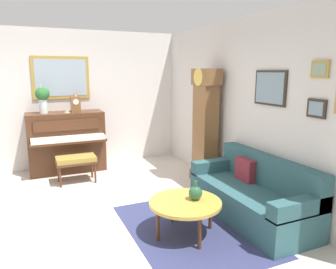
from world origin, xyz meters
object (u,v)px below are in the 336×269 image
at_px(grandfather_clock, 205,129).
at_px(teacup, 67,112).
at_px(piano, 67,142).
at_px(coffee_table, 185,204).
at_px(flower_vase, 43,97).
at_px(mantel_clock, 76,103).
at_px(green_jug, 195,193).
at_px(couch, 253,195).
at_px(piano_bench, 76,161).

relative_size(grandfather_clock, teacup, 17.50).
distance_m(piano, grandfather_clock, 2.77).
relative_size(coffee_table, flower_vase, 1.52).
distance_m(mantel_clock, green_jug, 3.48).
height_order(teacup, green_jug, teacup).
bearing_deg(teacup, piano, -166.88).
bearing_deg(green_jug, teacup, -160.58).
bearing_deg(flower_vase, teacup, 75.72).
relative_size(grandfather_clock, couch, 1.07).
height_order(mantel_clock, green_jug, mantel_clock).
distance_m(piano_bench, green_jug, 2.70).
height_order(grandfather_clock, mantel_clock, grandfather_clock).
xyz_separation_m(coffee_table, flower_vase, (-3.24, -1.38, 1.10)).
relative_size(piano_bench, mantel_clock, 1.84).
bearing_deg(green_jug, piano, -160.78).
distance_m(coffee_table, green_jug, 0.18).
bearing_deg(teacup, mantel_clock, 119.02).
xyz_separation_m(piano_bench, grandfather_clock, (0.88, 2.13, 0.56)).
xyz_separation_m(piano, grandfather_clock, (1.65, 2.19, 0.36)).
xyz_separation_m(couch, teacup, (-3.08, -2.04, 0.90)).
height_order(coffee_table, green_jug, green_jug).
xyz_separation_m(piano_bench, couch, (2.41, 2.00, -0.09)).
xyz_separation_m(piano, teacup, (0.11, 0.02, 0.61)).
xyz_separation_m(grandfather_clock, couch, (1.53, -0.13, -0.65)).
bearing_deg(couch, piano_bench, -140.24).
bearing_deg(grandfather_clock, teacup, -125.52).
xyz_separation_m(piano, coffee_table, (3.24, 1.00, -0.20)).
bearing_deg(green_jug, mantel_clock, -164.15).
bearing_deg(couch, grandfather_clock, 175.20).
distance_m(couch, green_jug, 0.96).
bearing_deg(grandfather_clock, coffee_table, -36.93).
xyz_separation_m(grandfather_clock, mantel_clock, (-1.65, -1.98, 0.39)).
bearing_deg(mantel_clock, piano_bench, -11.03).
distance_m(piano, green_jug, 3.44).
xyz_separation_m(couch, coffee_table, (0.06, -1.07, 0.09)).
bearing_deg(flower_vase, coffee_table, 23.07).
bearing_deg(mantel_clock, teacup, -60.98).
distance_m(coffee_table, teacup, 3.38).
bearing_deg(piano_bench, couch, 39.76).
height_order(piano_bench, green_jug, green_jug).
bearing_deg(piano, teacup, 13.12).
bearing_deg(flower_vase, piano, 90.21).
bearing_deg(teacup, flower_vase, -104.28).
distance_m(grandfather_clock, flower_vase, 3.11).
bearing_deg(mantel_clock, piano, -90.52).
distance_m(flower_vase, teacup, 0.51).
bearing_deg(coffee_table, flower_vase, -156.93).
relative_size(piano_bench, grandfather_clock, 0.34).
distance_m(piano, coffee_table, 3.40).
distance_m(couch, mantel_clock, 3.83).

